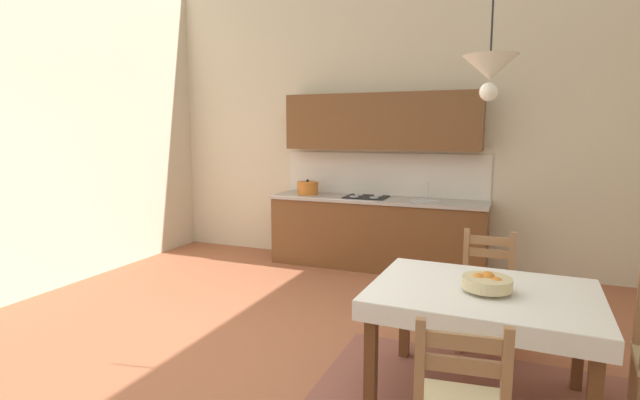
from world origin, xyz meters
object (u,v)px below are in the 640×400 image
Objects in this scene: dining_chair_kitchen_side at (486,293)px; pendant_lamp at (490,69)px; dining_table at (482,308)px; fruit_bowl at (487,283)px; kitchen_cabinetry at (377,201)px.

pendant_lamp is at bearing -90.14° from dining_chair_kitchen_side.
dining_table is 1.46m from pendant_lamp.
dining_chair_kitchen_side reaches higher than fruit_bowl.
dining_chair_kitchen_side is at bearing 89.86° from pendant_lamp.
pendant_lamp is at bearing -62.63° from kitchen_cabinetry.
dining_table is at bearing -88.59° from dining_chair_kitchen_side.
dining_chair_kitchen_side is 3.10× the size of fruit_bowl.
kitchen_cabinetry is 3.37m from pendant_lamp.
kitchen_cabinetry reaches higher than dining_table.
pendant_lamp is (-0.05, 0.04, 1.28)m from fruit_bowl.
dining_chair_kitchen_side reaches higher than dining_table.
fruit_bowl is at bearing -38.71° from pendant_lamp.
fruit_bowl is (0.02, -0.05, 0.18)m from dining_table.
pendant_lamp reaches higher than dining_table.
kitchen_cabinetry is 2.41m from dining_chair_kitchen_side.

